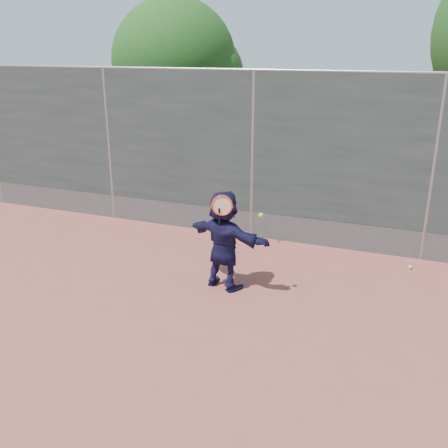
% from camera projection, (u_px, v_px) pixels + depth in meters
% --- Properties ---
extents(ground, '(80.00, 80.00, 0.00)m').
position_uv_depth(ground, '(164.00, 328.00, 6.33)').
color(ground, '#9E4C42').
rests_on(ground, ground).
extents(player, '(1.44, 0.81, 1.48)m').
position_uv_depth(player, '(224.00, 240.00, 7.18)').
color(player, '#17153C').
rests_on(player, ground).
extents(ball_ground, '(0.07, 0.07, 0.07)m').
position_uv_depth(ball_ground, '(410.00, 267.00, 7.99)').
color(ball_ground, '#B0E933').
rests_on(ball_ground, ground).
extents(fence, '(20.00, 0.06, 3.03)m').
position_uv_depth(fence, '(253.00, 153.00, 8.87)').
color(fence, '#38423D').
rests_on(fence, ground).
extents(swing_action, '(0.70, 0.19, 0.51)m').
position_uv_depth(swing_action, '(226.00, 208.00, 6.79)').
color(swing_action, '#E24515').
rests_on(swing_action, ground).
extents(tree_left, '(3.15, 3.00, 4.53)m').
position_uv_depth(tree_left, '(181.00, 66.00, 12.07)').
color(tree_left, '#382314').
rests_on(tree_left, ground).
extents(weed_clump, '(0.68, 0.07, 0.30)m').
position_uv_depth(weed_clump, '(264.00, 233.00, 9.15)').
color(weed_clump, '#387226').
rests_on(weed_clump, ground).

